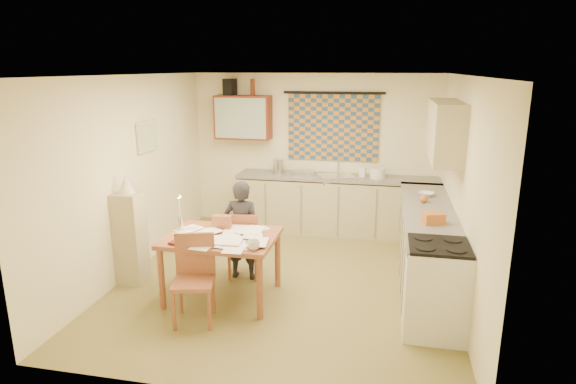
% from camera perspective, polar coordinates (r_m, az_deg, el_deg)
% --- Properties ---
extents(floor, '(4.00, 4.50, 0.02)m').
position_cam_1_polar(floor, '(6.15, -0.22, -10.39)').
color(floor, olive).
rests_on(floor, ground).
extents(ceiling, '(4.00, 4.50, 0.02)m').
position_cam_1_polar(ceiling, '(5.58, -0.24, 13.79)').
color(ceiling, white).
rests_on(ceiling, floor).
extents(wall_back, '(4.00, 0.02, 2.50)m').
position_cam_1_polar(wall_back, '(7.92, 3.17, 4.83)').
color(wall_back, '#F9F3C4').
rests_on(wall_back, floor).
extents(wall_front, '(4.00, 0.02, 2.50)m').
position_cam_1_polar(wall_front, '(3.65, -7.63, -7.02)').
color(wall_front, '#F9F3C4').
rests_on(wall_front, floor).
extents(wall_left, '(0.02, 4.50, 2.50)m').
position_cam_1_polar(wall_left, '(6.45, -17.99, 1.89)').
color(wall_left, '#F9F3C4').
rests_on(wall_left, floor).
extents(wall_right, '(0.02, 4.50, 2.50)m').
position_cam_1_polar(wall_right, '(5.68, 20.01, 0.07)').
color(wall_right, '#F9F3C4').
rests_on(wall_right, floor).
extents(window_blind, '(1.45, 0.03, 1.05)m').
position_cam_1_polar(window_blind, '(7.78, 5.37, 7.60)').
color(window_blind, navy).
rests_on(window_blind, wall_back).
extents(curtain_rod, '(1.60, 0.04, 0.04)m').
position_cam_1_polar(curtain_rod, '(7.72, 5.45, 11.64)').
color(curtain_rod, black).
rests_on(curtain_rod, wall_back).
extents(wall_cabinet, '(0.90, 0.34, 0.70)m').
position_cam_1_polar(wall_cabinet, '(7.92, -5.33, 8.81)').
color(wall_cabinet, '#5C210F').
rests_on(wall_cabinet, wall_back).
extents(wall_cabinet_glass, '(0.84, 0.02, 0.64)m').
position_cam_1_polar(wall_cabinet_glass, '(7.76, -5.70, 8.68)').
color(wall_cabinet_glass, '#99B2A5').
rests_on(wall_cabinet_glass, wall_back).
extents(upper_cabinet_right, '(0.34, 1.30, 0.70)m').
position_cam_1_polar(upper_cabinet_right, '(6.09, 18.12, 6.91)').
color(upper_cabinet_right, tan).
rests_on(upper_cabinet_right, wall_right).
extents(framed_print, '(0.04, 0.50, 0.40)m').
position_cam_1_polar(framed_print, '(6.70, -16.32, 6.38)').
color(framed_print, beige).
rests_on(framed_print, wall_left).
extents(print_canvas, '(0.01, 0.42, 0.32)m').
position_cam_1_polar(print_canvas, '(6.69, -16.13, 6.38)').
color(print_canvas, white).
rests_on(print_canvas, wall_left).
extents(counter_back, '(3.30, 0.62, 0.92)m').
position_cam_1_polar(counter_back, '(7.74, 6.18, -1.53)').
color(counter_back, tan).
rests_on(counter_back, floor).
extents(counter_right, '(0.62, 2.95, 0.92)m').
position_cam_1_polar(counter_right, '(6.17, 16.13, -6.28)').
color(counter_right, tan).
rests_on(counter_right, floor).
extents(stove, '(0.60, 0.60, 0.94)m').
position_cam_1_polar(stove, '(5.05, 17.10, -10.92)').
color(stove, white).
rests_on(stove, floor).
extents(sink, '(0.68, 0.63, 0.10)m').
position_cam_1_polar(sink, '(7.64, 5.71, 1.59)').
color(sink, silver).
rests_on(sink, counter_back).
extents(tap, '(0.03, 0.03, 0.28)m').
position_cam_1_polar(tap, '(7.78, 6.00, 3.17)').
color(tap, silver).
rests_on(tap, counter_back).
extents(dish_rack, '(0.38, 0.34, 0.06)m').
position_cam_1_polar(dish_rack, '(7.69, 1.83, 2.28)').
color(dish_rack, silver).
rests_on(dish_rack, counter_back).
extents(kettle, '(0.21, 0.21, 0.24)m').
position_cam_1_polar(kettle, '(7.75, -1.12, 3.06)').
color(kettle, silver).
rests_on(kettle, counter_back).
extents(mixing_bowl, '(0.29, 0.29, 0.16)m').
position_cam_1_polar(mixing_bowl, '(7.58, 10.58, 2.23)').
color(mixing_bowl, white).
rests_on(mixing_bowl, counter_back).
extents(soap_bottle, '(0.13, 0.13, 0.21)m').
position_cam_1_polar(soap_bottle, '(7.63, 8.84, 2.57)').
color(soap_bottle, white).
rests_on(soap_bottle, counter_back).
extents(bowl, '(0.31, 0.31, 0.05)m').
position_cam_1_polar(bowl, '(6.68, 16.02, -0.24)').
color(bowl, white).
rests_on(bowl, counter_right).
extents(orange_bag, '(0.26, 0.21, 0.12)m').
position_cam_1_polar(orange_bag, '(5.52, 16.87, -2.98)').
color(orange_bag, '#C06628').
rests_on(orange_bag, counter_right).
extents(fruit_orange, '(0.10, 0.10, 0.10)m').
position_cam_1_polar(fruit_orange, '(6.34, 15.79, -0.77)').
color(fruit_orange, '#C06628').
rests_on(fruit_orange, counter_right).
extents(speaker, '(0.20, 0.23, 0.26)m').
position_cam_1_polar(speaker, '(7.95, -6.90, 12.26)').
color(speaker, black).
rests_on(speaker, wall_cabinet).
extents(bottle_green, '(0.08, 0.08, 0.26)m').
position_cam_1_polar(bottle_green, '(7.94, -6.70, 12.26)').
color(bottle_green, '#195926').
rests_on(bottle_green, wall_cabinet).
extents(bottle_brown, '(0.09, 0.09, 0.26)m').
position_cam_1_polar(bottle_brown, '(7.84, -4.22, 12.29)').
color(bottle_brown, '#5C210F').
rests_on(bottle_brown, wall_cabinet).
extents(dining_table, '(1.24, 0.94, 0.75)m').
position_cam_1_polar(dining_table, '(5.62, -7.78, -8.71)').
color(dining_table, brown).
rests_on(dining_table, floor).
extents(chair_far, '(0.44, 0.44, 0.86)m').
position_cam_1_polar(chair_far, '(6.17, -5.20, -7.58)').
color(chair_far, brown).
rests_on(chair_far, floor).
extents(chair_near, '(0.50, 0.50, 0.92)m').
position_cam_1_polar(chair_near, '(5.21, -11.03, -11.96)').
color(chair_near, brown).
rests_on(chair_near, floor).
extents(person, '(0.46, 0.30, 1.26)m').
position_cam_1_polar(person, '(6.01, -5.45, -4.51)').
color(person, black).
rests_on(person, floor).
extents(shelf_stand, '(0.32, 0.30, 1.14)m').
position_cam_1_polar(shelf_stand, '(6.17, -18.16, -5.25)').
color(shelf_stand, tan).
rests_on(shelf_stand, floor).
extents(lampshade, '(0.20, 0.20, 0.22)m').
position_cam_1_polar(lampshade, '(5.98, -18.68, 0.90)').
color(lampshade, beige).
rests_on(lampshade, shelf_stand).
extents(letter_rack, '(0.22, 0.11, 0.16)m').
position_cam_1_polar(letter_rack, '(5.69, -7.84, -3.54)').
color(letter_rack, brown).
rests_on(letter_rack, dining_table).
extents(mug, '(0.21, 0.21, 0.10)m').
position_cam_1_polar(mug, '(5.02, -4.11, -6.29)').
color(mug, white).
rests_on(mug, dining_table).
extents(magazine, '(0.28, 0.33, 0.03)m').
position_cam_1_polar(magazine, '(5.41, -13.32, -5.53)').
color(magazine, maroon).
rests_on(magazine, dining_table).
extents(book, '(0.30, 0.33, 0.02)m').
position_cam_1_polar(book, '(5.53, -12.26, -5.07)').
color(book, '#C06628').
rests_on(book, dining_table).
extents(orange_box, '(0.13, 0.09, 0.04)m').
position_cam_1_polar(orange_box, '(5.34, -12.14, -5.67)').
color(orange_box, '#C06628').
rests_on(orange_box, dining_table).
extents(eyeglasses, '(0.14, 0.06, 0.02)m').
position_cam_1_polar(eyeglasses, '(5.19, -7.69, -6.18)').
color(eyeglasses, black).
rests_on(eyeglasses, dining_table).
extents(candle_holder, '(0.07, 0.07, 0.18)m').
position_cam_1_polar(candle_holder, '(5.68, -12.59, -3.71)').
color(candle_holder, silver).
rests_on(candle_holder, dining_table).
extents(candle, '(0.03, 0.03, 0.22)m').
position_cam_1_polar(candle, '(5.61, -12.81, -1.81)').
color(candle, white).
rests_on(candle, dining_table).
extents(candle_flame, '(0.02, 0.02, 0.02)m').
position_cam_1_polar(candle_flame, '(5.58, -12.66, -0.58)').
color(candle_flame, '#FFCC66').
rests_on(candle_flame, dining_table).
extents(papers, '(1.18, 0.97, 0.03)m').
position_cam_1_polar(papers, '(5.43, -6.96, -5.14)').
color(papers, white).
rests_on(papers, dining_table).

